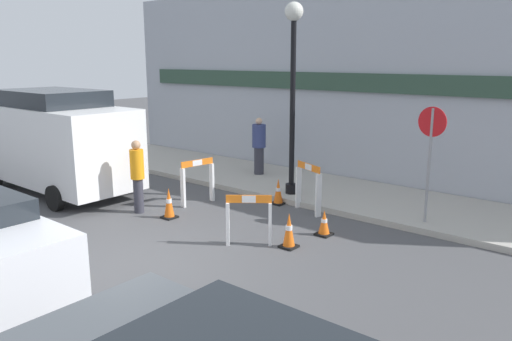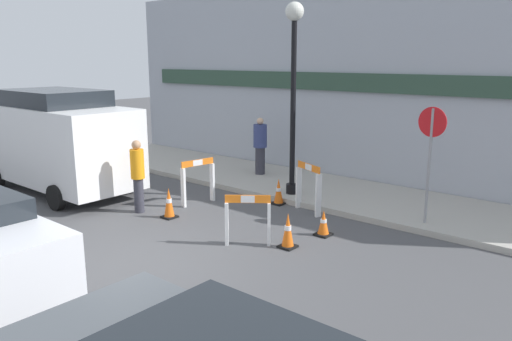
# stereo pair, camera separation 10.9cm
# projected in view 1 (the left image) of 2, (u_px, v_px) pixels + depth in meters

# --- Properties ---
(ground_plane) EXTENTS (60.00, 60.00, 0.00)m
(ground_plane) POSITION_uv_depth(u_px,v_px,m) (138.00, 263.00, 8.56)
(ground_plane) COLOR #4C4C4F
(sidewalk_slab) EXTENTS (18.00, 2.96, 0.13)m
(sidewalk_slab) POSITION_uv_depth(u_px,v_px,m) (324.00, 190.00, 13.05)
(sidewalk_slab) COLOR #ADA89E
(sidewalk_slab) RESTS_ON ground_plane
(storefront_facade) EXTENTS (18.00, 0.22, 5.50)m
(storefront_facade) POSITION_uv_depth(u_px,v_px,m) (357.00, 84.00, 13.62)
(storefront_facade) COLOR #A3A8B2
(storefront_facade) RESTS_ON ground_plane
(streetlamp_post) EXTENTS (0.44, 0.44, 4.59)m
(streetlamp_post) POSITION_uv_depth(u_px,v_px,m) (293.00, 72.00, 11.86)
(streetlamp_post) COLOR black
(streetlamp_post) RESTS_ON sidewalk_slab
(stop_sign) EXTENTS (0.60, 0.09, 2.38)m
(stop_sign) POSITION_uv_depth(u_px,v_px,m) (430.00, 146.00, 9.97)
(stop_sign) COLOR gray
(stop_sign) RESTS_ON sidewalk_slab
(barricade_0) EXTENTS (0.85, 0.45, 1.13)m
(barricade_0) POSITION_uv_depth(u_px,v_px,m) (308.00, 186.00, 11.30)
(barricade_0) COLOR white
(barricade_0) RESTS_ON ground_plane
(barricade_1) EXTENTS (0.27, 0.91, 1.09)m
(barricade_1) POSITION_uv_depth(u_px,v_px,m) (198.00, 180.00, 11.94)
(barricade_1) COLOR white
(barricade_1) RESTS_ON ground_plane
(barricade_2) EXTENTS (0.75, 0.63, 0.98)m
(barricade_2) POSITION_uv_depth(u_px,v_px,m) (249.00, 218.00, 9.29)
(barricade_2) COLOR white
(barricade_2) RESTS_ON ground_plane
(traffic_cone_0) EXTENTS (0.30, 0.30, 0.68)m
(traffic_cone_0) POSITION_uv_depth(u_px,v_px,m) (169.00, 204.00, 10.93)
(traffic_cone_0) COLOR black
(traffic_cone_0) RESTS_ON ground_plane
(traffic_cone_1) EXTENTS (0.30, 0.30, 0.67)m
(traffic_cone_1) POSITION_uv_depth(u_px,v_px,m) (289.00, 231.00, 9.22)
(traffic_cone_1) COLOR black
(traffic_cone_1) RESTS_ON ground_plane
(traffic_cone_2) EXTENTS (0.30, 0.30, 0.63)m
(traffic_cone_2) POSITION_uv_depth(u_px,v_px,m) (278.00, 192.00, 11.99)
(traffic_cone_2) COLOR black
(traffic_cone_2) RESTS_ON ground_plane
(traffic_cone_3) EXTENTS (0.30, 0.30, 0.52)m
(traffic_cone_3) POSITION_uv_depth(u_px,v_px,m) (324.00, 223.00, 9.88)
(traffic_cone_3) COLOR black
(traffic_cone_3) RESTS_ON ground_plane
(person_worker) EXTENTS (0.42, 0.42, 1.66)m
(person_worker) POSITION_uv_depth(u_px,v_px,m) (137.00, 174.00, 11.20)
(person_worker) COLOR #33333D
(person_worker) RESTS_ON ground_plane
(person_pedestrian) EXTENTS (0.51, 0.51, 1.65)m
(person_pedestrian) POSITION_uv_depth(u_px,v_px,m) (259.00, 144.00, 14.42)
(person_pedestrian) COLOR #33333D
(person_pedestrian) RESTS_ON sidewalk_slab
(work_van) EXTENTS (5.06, 2.13, 2.66)m
(work_van) POSITION_uv_depth(u_px,v_px,m) (55.00, 138.00, 12.93)
(work_van) COLOR white
(work_van) RESTS_ON ground_plane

